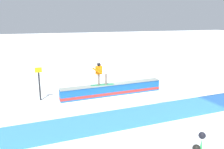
{
  "coord_description": "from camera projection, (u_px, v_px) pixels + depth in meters",
  "views": [
    {
      "loc": [
        4.24,
        13.62,
        4.92
      ],
      "look_at": [
        0.33,
        1.03,
        1.63
      ],
      "focal_mm": 37.41,
      "sensor_mm": 36.0,
      "label": 1
    }
  ],
  "objects": [
    {
      "name": "snowboarder",
      "position": [
        100.0,
        73.0,
        14.4
      ],
      "size": [
        1.48,
        0.44,
        1.43
      ],
      "color": "#288455",
      "rests_on": "grind_box"
    },
    {
      "name": "safety_fence",
      "position": [
        142.0,
        116.0,
        10.63
      ],
      "size": [
        13.27,
        1.08,
        1.01
      ],
      "primitive_type": "cube",
      "rotation": [
        0.0,
        0.0,
        0.08
      ],
      "color": "#3D89EC",
      "rests_on": "ground_plane"
    },
    {
      "name": "trail_marker",
      "position": [
        39.0,
        83.0,
        13.86
      ],
      "size": [
        0.4,
        0.1,
        2.02
      ],
      "color": "#262628",
      "rests_on": "ground_plane"
    },
    {
      "name": "ground_plane",
      "position": [
        112.0,
        95.0,
        15.04
      ],
      "size": [
        120.0,
        120.0,
        0.0
      ],
      "primitive_type": "plane",
      "color": "white"
    },
    {
      "name": "grind_box",
      "position": [
        112.0,
        90.0,
        14.95
      ],
      "size": [
        6.71,
        1.07,
        0.76
      ],
      "color": "blue",
      "rests_on": "ground_plane"
    }
  ]
}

